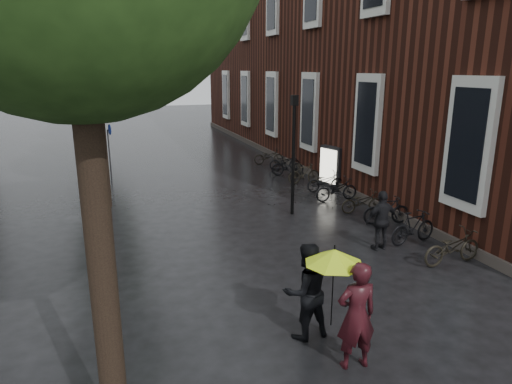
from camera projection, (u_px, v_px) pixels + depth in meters
name	position (u px, v px, depth m)	size (l,w,h in m)	color
brick_building	(362.00, 50.00, 25.73)	(10.20, 33.20, 12.00)	#38160F
street_trees	(90.00, 32.00, 17.93)	(4.33, 34.03, 8.91)	black
person_burgundy	(356.00, 316.00, 7.66)	(0.71, 0.46, 1.94)	black
person_black	(306.00, 291.00, 8.55)	(0.92, 0.72, 1.90)	black
lime_umbrella	(334.00, 257.00, 7.85)	(1.05, 1.05, 1.54)	black
pedestrian_walking	(382.00, 221.00, 12.76)	(1.01, 0.42, 1.72)	black
parked_bicycles	(334.00, 187.00, 17.92)	(2.00, 14.34, 0.99)	black
ad_lightbox	(331.00, 167.00, 19.56)	(0.27, 1.18, 1.77)	black
lamp_post	(294.00, 144.00, 15.47)	(0.21, 0.21, 4.12)	black
cycle_sign	(110.00, 144.00, 20.30)	(0.14, 0.47, 2.59)	#262628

